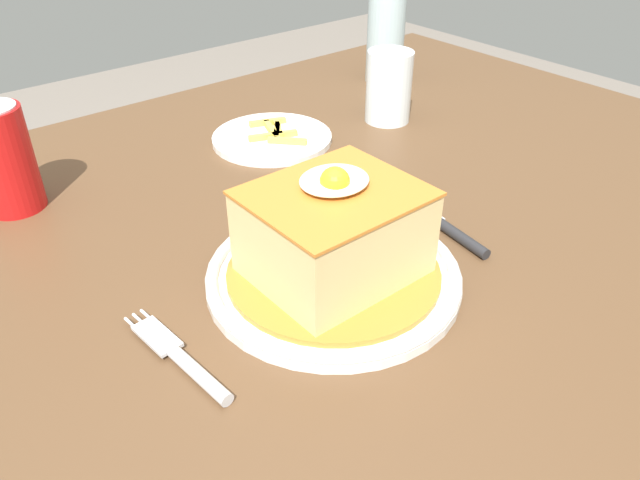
% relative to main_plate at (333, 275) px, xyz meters
% --- Properties ---
extents(dining_table, '(1.43, 1.07, 0.76)m').
position_rel_main_plate_xyz_m(dining_table, '(0.00, 0.03, -0.10)').
color(dining_table, brown).
rests_on(dining_table, ground_plane).
extents(main_plate, '(0.25, 0.25, 0.02)m').
position_rel_main_plate_xyz_m(main_plate, '(0.00, 0.00, 0.00)').
color(main_plate, white).
rests_on(main_plate, dining_table).
extents(sandwich_meal, '(0.21, 0.21, 0.12)m').
position_rel_main_plate_xyz_m(sandwich_meal, '(0.00, 0.00, 0.05)').
color(sandwich_meal, orange).
rests_on(sandwich_meal, main_plate).
extents(fork, '(0.03, 0.14, 0.01)m').
position_rel_main_plate_xyz_m(fork, '(-0.17, -0.01, -0.00)').
color(fork, silver).
rests_on(fork, dining_table).
extents(knife, '(0.04, 0.17, 0.01)m').
position_rel_main_plate_xyz_m(knife, '(0.16, -0.01, -0.00)').
color(knife, '#262628').
rests_on(knife, dining_table).
extents(soda_can, '(0.07, 0.07, 0.12)m').
position_rel_main_plate_xyz_m(soda_can, '(-0.19, 0.35, 0.05)').
color(soda_can, red).
rests_on(soda_can, dining_table).
extents(beer_bottle_clear, '(0.06, 0.06, 0.27)m').
position_rel_main_plate_xyz_m(beer_bottle_clear, '(0.45, 0.39, 0.09)').
color(beer_bottle_clear, '#ADC6CC').
rests_on(beer_bottle_clear, dining_table).
extents(drinking_glass, '(0.07, 0.07, 0.10)m').
position_rel_main_plate_xyz_m(drinking_glass, '(0.33, 0.26, 0.04)').
color(drinking_glass, gold).
rests_on(drinking_glass, dining_table).
extents(side_plate_fries, '(0.17, 0.17, 0.02)m').
position_rel_main_plate_xyz_m(side_plate_fries, '(0.15, 0.31, -0.00)').
color(side_plate_fries, white).
rests_on(side_plate_fries, dining_table).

